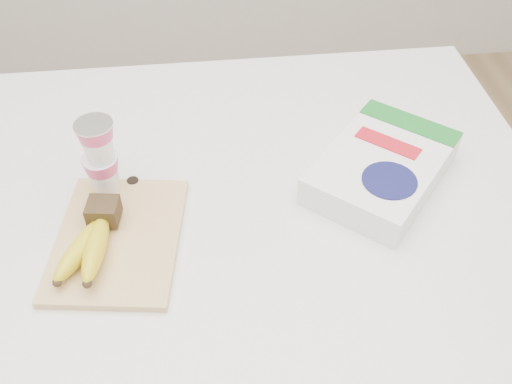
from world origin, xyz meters
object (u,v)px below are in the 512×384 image
bananas (91,240)px  yogurt_stack (100,156)px  cereal_box (382,168)px  cutting_board (118,239)px  table (184,364)px

bananas → yogurt_stack: bearing=83.9°
cereal_box → yogurt_stack: bearing=-141.1°
cutting_board → bananas: size_ratio=1.52×
table → cereal_box: cereal_box is taller
bananas → table: bearing=40.4°
cutting_board → yogurt_stack: bearing=109.7°
table → cutting_board: (-0.06, -0.06, 0.51)m
yogurt_stack → cereal_box: yogurt_stack is taller
bananas → yogurt_stack: size_ratio=1.20×
cutting_board → bananas: bearing=-139.7°
bananas → cereal_box: (0.48, 0.11, -0.00)m
table → cutting_board: bearing=-135.3°
cutting_board → cereal_box: 0.45m
cutting_board → cereal_box: (0.44, 0.09, 0.02)m
table → bananas: size_ratio=8.01×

